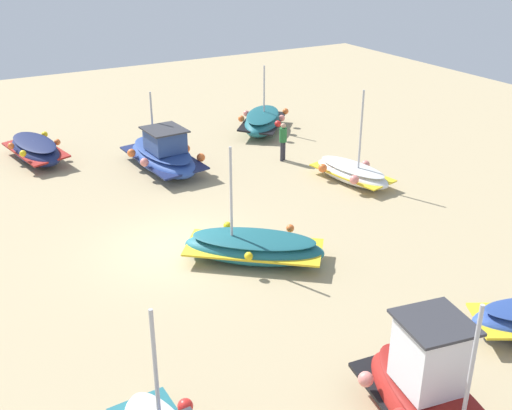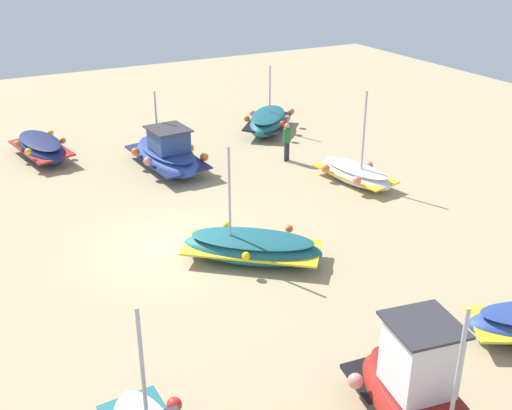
# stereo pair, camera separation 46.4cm
# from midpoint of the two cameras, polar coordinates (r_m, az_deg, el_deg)

# --- Properties ---
(ground_plane) EXTENTS (54.28, 54.28, 0.00)m
(ground_plane) POSITION_cam_midpoint_polar(r_m,az_deg,el_deg) (19.80, -7.86, -3.89)
(ground_plane) COLOR tan
(fishing_boat_0) EXTENTS (4.79, 2.63, 3.10)m
(fishing_boat_0) POSITION_cam_midpoint_polar(r_m,az_deg,el_deg) (26.02, -9.00, 4.57)
(fishing_boat_0) COLOR #2D4C9E
(fishing_boat_0) RESTS_ON ground_plane
(fishing_boat_3) EXTENTS (3.90, 4.28, 3.60)m
(fishing_boat_3) POSITION_cam_midpoint_polar(r_m,az_deg,el_deg) (18.71, -0.92, -3.89)
(fishing_boat_3) COLOR #1E6670
(fishing_boat_3) RESTS_ON ground_plane
(fishing_boat_4) EXTENTS (4.14, 2.21, 1.00)m
(fishing_boat_4) POSITION_cam_midpoint_polar(r_m,az_deg,el_deg) (28.38, -19.99, 4.78)
(fishing_boat_4) COLOR navy
(fishing_boat_4) RESTS_ON ground_plane
(fishing_boat_5) EXTENTS (4.11, 3.91, 3.22)m
(fishing_boat_5) POSITION_cam_midpoint_polar(r_m,az_deg,el_deg) (30.66, 0.19, 7.67)
(fishing_boat_5) COLOR #1E6670
(fishing_boat_5) RESTS_ON ground_plane
(fishing_boat_6) EXTENTS (3.76, 2.03, 3.75)m
(fishing_boat_6) POSITION_cam_midpoint_polar(r_m,az_deg,el_deg) (24.73, 8.21, 2.96)
(fishing_boat_6) COLOR white
(fishing_boat_6) RESTS_ON ground_plane
(person_walking) EXTENTS (0.32, 0.32, 1.67)m
(person_walking) POSITION_cam_midpoint_polar(r_m,az_deg,el_deg) (26.58, 1.99, 6.04)
(person_walking) COLOR #2D2D38
(person_walking) RESTS_ON ground_plane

